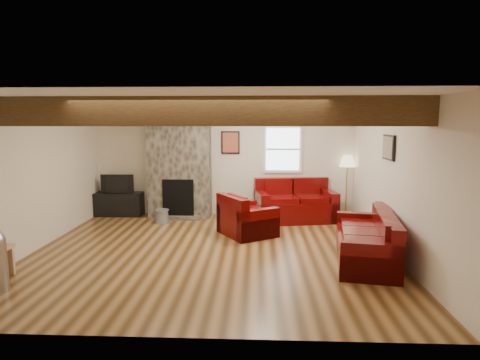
# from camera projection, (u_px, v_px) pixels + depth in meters

# --- Properties ---
(room) EXTENTS (8.00, 8.00, 8.00)m
(room) POSITION_uv_depth(u_px,v_px,m) (211.00, 178.00, 6.61)
(room) COLOR #503215
(room) RESTS_ON ground
(floor) EXTENTS (6.00, 6.00, 0.00)m
(floor) POSITION_uv_depth(u_px,v_px,m) (211.00, 251.00, 6.79)
(floor) COLOR #503215
(floor) RESTS_ON ground
(oak_beam) EXTENTS (6.00, 0.36, 0.38)m
(oak_beam) POSITION_uv_depth(u_px,v_px,m) (199.00, 111.00, 5.22)
(oak_beam) COLOR #371F10
(oak_beam) RESTS_ON room
(chimney_breast) EXTENTS (1.40, 0.67, 2.50)m
(chimney_breast) POSITION_uv_depth(u_px,v_px,m) (180.00, 164.00, 9.12)
(chimney_breast) COLOR #332F27
(chimney_breast) RESTS_ON floor
(back_window) EXTENTS (0.90, 0.08, 1.10)m
(back_window) POSITION_uv_depth(u_px,v_px,m) (283.00, 149.00, 9.19)
(back_window) COLOR silver
(back_window) RESTS_ON room
(ceiling_dome) EXTENTS (0.40, 0.40, 0.18)m
(ceiling_dome) POSITION_uv_depth(u_px,v_px,m) (265.00, 107.00, 7.29)
(ceiling_dome) COLOR white
(ceiling_dome) RESTS_ON room
(artwork_back) EXTENTS (0.42, 0.06, 0.52)m
(artwork_back) POSITION_uv_depth(u_px,v_px,m) (230.00, 143.00, 9.22)
(artwork_back) COLOR black
(artwork_back) RESTS_ON room
(artwork_right) EXTENTS (0.06, 0.55, 0.42)m
(artwork_right) POSITION_uv_depth(u_px,v_px,m) (388.00, 147.00, 6.71)
(artwork_right) COLOR black
(artwork_right) RESTS_ON room
(sofa_three) EXTENTS (1.16, 2.10, 0.77)m
(sofa_three) POSITION_uv_depth(u_px,v_px,m) (365.00, 237.00, 6.31)
(sofa_three) COLOR #440405
(sofa_three) RESTS_ON floor
(loveseat) EXTENTS (1.85, 1.25, 0.91)m
(loveseat) POSITION_uv_depth(u_px,v_px,m) (295.00, 200.00, 8.86)
(loveseat) COLOR #440405
(loveseat) RESTS_ON floor
(armchair_red) EXTENTS (1.25, 1.28, 0.79)m
(armchair_red) POSITION_uv_depth(u_px,v_px,m) (247.00, 215.00, 7.75)
(armchair_red) COLOR #440405
(armchair_red) RESTS_ON floor
(coffee_table) EXTENTS (0.84, 0.84, 0.44)m
(coffee_table) POSITION_uv_depth(u_px,v_px,m) (254.00, 219.00, 8.17)
(coffee_table) COLOR #402414
(coffee_table) RESTS_ON floor
(tv_cabinet) EXTENTS (1.08, 0.43, 0.54)m
(tv_cabinet) POSITION_uv_depth(u_px,v_px,m) (119.00, 204.00, 9.36)
(tv_cabinet) COLOR black
(tv_cabinet) RESTS_ON floor
(television) EXTENTS (0.76, 0.10, 0.44)m
(television) POSITION_uv_depth(u_px,v_px,m) (118.00, 183.00, 9.29)
(television) COLOR black
(television) RESTS_ON tv_cabinet
(floor_lamp) EXTENTS (0.37, 0.37, 1.43)m
(floor_lamp) POSITION_uv_depth(u_px,v_px,m) (347.00, 164.00, 9.02)
(floor_lamp) COLOR tan
(floor_lamp) RESTS_ON floor
(coal_bucket) EXTENTS (0.32, 0.32, 0.30)m
(coal_bucket) POSITION_uv_depth(u_px,v_px,m) (162.00, 216.00, 8.68)
(coal_bucket) COLOR gray
(coal_bucket) RESTS_ON floor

